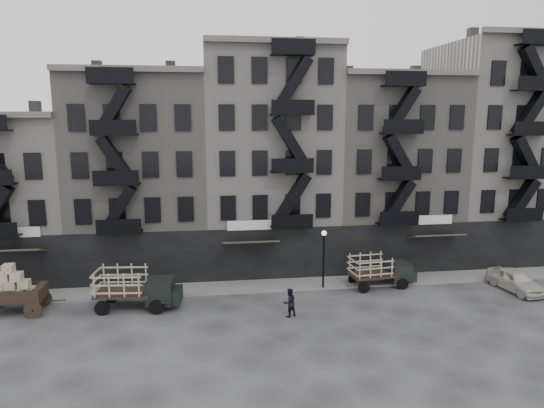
{
  "coord_description": "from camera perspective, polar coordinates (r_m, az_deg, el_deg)",
  "views": [
    {
      "loc": [
        -4.97,
        -29.26,
        12.2
      ],
      "look_at": [
        -0.46,
        4.0,
        5.99
      ],
      "focal_mm": 32.0,
      "sensor_mm": 36.0,
      "label": 1
    }
  ],
  "objects": [
    {
      "name": "ground",
      "position": [
        32.09,
        1.81,
        -11.87
      ],
      "size": [
        140.0,
        140.0,
        0.0
      ],
      "primitive_type": "plane",
      "color": "#38383A",
      "rests_on": "ground"
    },
    {
      "name": "building_west",
      "position": [
        42.34,
        -28.42,
        0.79
      ],
      "size": [
        10.0,
        11.35,
        13.2
      ],
      "color": "#AFA9A1",
      "rests_on": "ground"
    },
    {
      "name": "stake_truck_west",
      "position": [
        32.33,
        -15.77,
        -9.22
      ],
      "size": [
        5.48,
        2.63,
        2.67
      ],
      "rotation": [
        0.0,
        0.0,
        -0.1
      ],
      "color": "black",
      "rests_on": "ground"
    },
    {
      "name": "car_east",
      "position": [
        38.36,
        26.72,
        -8.04
      ],
      "size": [
        2.38,
        4.63,
        1.51
      ],
      "primitive_type": "imported",
      "rotation": [
        0.0,
        0.0,
        0.14
      ],
      "color": "beige",
      "rests_on": "ground"
    },
    {
      "name": "building_midwest",
      "position": [
        39.69,
        -14.98,
        3.33
      ],
      "size": [
        10.0,
        11.35,
        16.2
      ],
      "color": "gray",
      "rests_on": "ground"
    },
    {
      "name": "pedestrian_mid",
      "position": [
        30.2,
        2.05,
        -11.51
      ],
      "size": [
        1.08,
        0.99,
        1.79
      ],
      "primitive_type": "imported",
      "rotation": [
        0.0,
        0.0,
        3.59
      ],
      "color": "black",
      "rests_on": "ground"
    },
    {
      "name": "building_east",
      "position": [
        46.49,
        24.91,
        5.57
      ],
      "size": [
        10.0,
        11.35,
        19.2
      ],
      "color": "#AFA9A1",
      "rests_on": "ground"
    },
    {
      "name": "wagon",
      "position": [
        34.27,
        -28.29,
        -8.45
      ],
      "size": [
        3.77,
        2.05,
        3.19
      ],
      "rotation": [
        0.0,
        0.0,
        -0.0
      ],
      "color": "black",
      "rests_on": "ground"
    },
    {
      "name": "lamp_post",
      "position": [
        34.17,
        6.1,
        -5.58
      ],
      "size": [
        0.36,
        0.36,
        4.28
      ],
      "color": "black",
      "rests_on": "ground"
    },
    {
      "name": "building_mideast",
      "position": [
        42.12,
        13.18,
        3.8
      ],
      "size": [
        10.0,
        11.35,
        16.2
      ],
      "color": "gray",
      "rests_on": "ground"
    },
    {
      "name": "building_center",
      "position": [
        39.57,
        -0.48,
        5.12
      ],
      "size": [
        10.0,
        11.35,
        18.2
      ],
      "color": "#AFA9A1",
      "rests_on": "ground"
    },
    {
      "name": "stake_truck_east",
      "position": [
        35.8,
        12.66,
        -7.41
      ],
      "size": [
        4.89,
        2.37,
        2.38
      ],
      "rotation": [
        0.0,
        0.0,
        0.1
      ],
      "color": "black",
      "rests_on": "ground"
    },
    {
      "name": "sidewalk",
      "position": [
        35.52,
        0.8,
        -9.48
      ],
      "size": [
        55.0,
        2.5,
        0.15
      ],
      "primitive_type": "cube",
      "color": "slate",
      "rests_on": "ground"
    }
  ]
}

